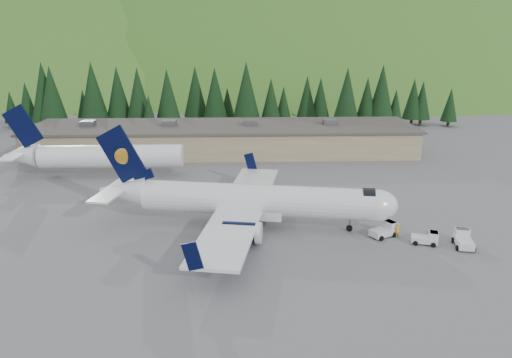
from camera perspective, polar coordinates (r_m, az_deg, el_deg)
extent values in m
plane|color=slate|center=(58.51, 0.21, -5.43)|extent=(600.00, 600.00, 0.00)
cylinder|color=white|center=(57.38, 0.21, -2.41)|extent=(27.01, 8.24, 3.60)
ellipsoid|color=white|center=(57.21, 13.64, -2.95)|extent=(5.24, 4.36, 3.60)
cylinder|color=black|center=(56.98, 12.71, -2.51)|extent=(1.84, 3.16, 2.97)
cone|color=white|center=(61.53, -14.98, -1.30)|extent=(6.28, 4.55, 3.60)
cube|color=white|center=(58.02, -0.73, -3.78)|extent=(8.07, 4.36, 0.96)
cube|color=white|center=(57.98, -1.67, -3.22)|extent=(10.88, 32.95, 0.33)
cube|color=black|center=(73.20, -0.64, 2.00)|extent=(1.93, 0.48, 2.75)
cube|color=black|center=(43.10, -7.28, -8.75)|extent=(1.93, 0.48, 2.75)
cylinder|color=black|center=(63.28, 0.04, -2.28)|extent=(4.34, 2.87, 2.20)
cylinder|color=white|center=(63.07, 1.68, -2.35)|extent=(0.97, 2.40, 2.33)
cube|color=white|center=(63.12, 0.04, -1.83)|extent=(2.11, 0.60, 0.86)
cylinder|color=black|center=(53.01, -1.65, -6.09)|extent=(4.34, 2.87, 2.20)
cylinder|color=white|center=(52.76, 0.31, -6.20)|extent=(0.97, 2.40, 2.33)
cube|color=white|center=(52.81, -1.66, -5.56)|extent=(2.11, 0.60, 0.86)
cube|color=black|center=(60.28, -15.12, 2.75)|extent=(5.88, 1.32, 7.02)
ellipsoid|color=gold|center=(60.42, -14.87, 2.61)|extent=(1.90, 0.50, 1.89)
ellipsoid|color=gold|center=(60.08, -15.01, 2.52)|extent=(1.90, 0.50, 1.89)
cube|color=black|center=(59.98, -12.76, 0.39)|extent=(2.64, 0.70, 1.90)
cube|color=white|center=(61.57, -15.42, -0.86)|extent=(4.55, 12.21, 0.21)
cylinder|color=slate|center=(57.80, 10.64, -5.09)|extent=(0.22, 0.22, 1.72)
cylinder|color=black|center=(57.99, 10.61, -5.55)|extent=(0.76, 0.39, 0.73)
cylinder|color=slate|center=(60.98, -2.14, -3.55)|extent=(0.27, 0.27, 1.91)
cylinder|color=black|center=(61.07, -1.78, -3.95)|extent=(1.09, 0.51, 1.05)
cylinder|color=black|center=(61.20, -2.49, -3.91)|extent=(1.09, 0.51, 1.05)
cylinder|color=slate|center=(56.24, -3.07, -5.33)|extent=(0.27, 0.27, 1.91)
cylinder|color=black|center=(56.33, -2.68, -5.76)|extent=(1.09, 0.51, 1.05)
cylinder|color=black|center=(56.47, -3.44, -5.71)|extent=(1.09, 0.51, 1.05)
cylinder|color=white|center=(80.98, -16.18, 2.50)|extent=(22.00, 3.60, 3.60)
cone|color=white|center=(85.46, -25.33, 2.41)|extent=(5.00, 3.60, 3.60)
cube|color=black|center=(84.20, -25.09, 5.46)|extent=(5.82, 0.28, 6.89)
cube|color=white|center=(85.33, -25.38, 2.80)|extent=(2.40, 11.00, 0.20)
cube|color=silver|center=(57.28, 14.33, -5.87)|extent=(3.35, 2.74, 0.70)
cube|color=silver|center=(57.73, 15.09, -5.11)|extent=(1.55, 1.71, 0.90)
cube|color=black|center=(57.59, 15.12, -4.74)|extent=(1.41, 1.57, 0.10)
cylinder|color=black|center=(58.56, 14.47, -5.66)|extent=(0.60, 0.46, 0.56)
cylinder|color=black|center=(57.54, 15.59, -6.16)|extent=(0.60, 0.46, 0.56)
cylinder|color=black|center=(57.25, 13.03, -6.08)|extent=(0.60, 0.46, 0.56)
cylinder|color=black|center=(56.20, 14.14, -6.60)|extent=(0.60, 0.46, 0.56)
cube|color=silver|center=(56.66, 18.68, -6.56)|extent=(2.99, 2.11, 0.63)
cube|color=silver|center=(56.53, 19.65, -6.11)|extent=(1.24, 1.48, 0.81)
cube|color=black|center=(56.40, 19.68, -5.77)|extent=(1.13, 1.36, 0.09)
cylinder|color=black|center=(57.49, 19.53, -6.57)|extent=(0.54, 0.34, 0.51)
cylinder|color=black|center=(56.16, 19.62, -7.13)|extent=(0.54, 0.34, 0.51)
cylinder|color=black|center=(57.36, 17.73, -6.44)|extent=(0.54, 0.34, 0.51)
cylinder|color=black|center=(56.02, 17.77, -7.00)|extent=(0.54, 0.34, 0.51)
cube|color=silver|center=(57.24, 22.65, -6.66)|extent=(2.14, 3.38, 0.73)
cube|color=silver|center=(57.95, 22.49, -5.69)|extent=(1.64, 1.31, 0.94)
cube|color=black|center=(57.80, 22.53, -5.30)|extent=(1.51, 1.18, 0.10)
cylinder|color=black|center=(58.08, 21.59, -6.50)|extent=(0.34, 0.62, 0.59)
cylinder|color=black|center=(58.49, 23.19, -6.53)|extent=(0.34, 0.62, 0.59)
cylinder|color=black|center=(56.21, 22.02, -7.32)|extent=(0.34, 0.62, 0.59)
cylinder|color=black|center=(56.62, 23.68, -7.34)|extent=(0.34, 0.62, 0.59)
cube|color=#8F7758|center=(94.33, -3.73, 4.54)|extent=(70.00, 16.00, 4.80)
cube|color=#47423D|center=(93.84, -3.76, 6.06)|extent=(71.00, 17.00, 0.40)
cube|color=slate|center=(97.74, -18.66, 6.04)|extent=(2.50, 2.50, 1.00)
cube|color=slate|center=(94.56, -9.87, 6.33)|extent=(2.50, 2.50, 1.00)
cube|color=slate|center=(93.70, -0.69, 6.48)|extent=(2.50, 2.50, 1.00)
cube|color=slate|center=(95.23, 8.43, 6.47)|extent=(2.50, 2.50, 1.00)
imported|color=gold|center=(57.42, 15.87, -5.66)|extent=(0.69, 0.58, 1.62)
cone|color=black|center=(131.52, -26.21, 7.40)|extent=(3.62, 3.62, 7.41)
cone|color=black|center=(130.35, -24.73, 8.04)|extent=(4.48, 4.48, 9.16)
cone|color=black|center=(123.76, -23.08, 9.16)|extent=(6.52, 6.52, 13.33)
cone|color=black|center=(120.60, -22.31, 8.90)|extent=(6.23, 6.23, 12.74)
cone|color=black|center=(128.24, -19.10, 8.01)|extent=(3.65, 3.65, 7.47)
cone|color=black|center=(118.52, -18.14, 9.43)|extent=(6.58, 6.58, 13.46)
cone|color=black|center=(119.03, -15.51, 9.34)|extent=(6.09, 6.09, 12.45)
cone|color=black|center=(115.95, -13.31, 9.28)|extent=(6.02, 6.02, 12.32)
cone|color=black|center=(112.52, -12.14, 7.46)|extent=(3.62, 3.62, 7.41)
cone|color=black|center=(114.67, -10.07, 9.29)|extent=(5.88, 5.88, 12.04)
cone|color=black|center=(123.23, -6.93, 9.90)|extent=(5.88, 5.88, 12.03)
cone|color=black|center=(118.57, -4.71, 9.71)|extent=(5.88, 5.88, 12.03)
cone|color=black|center=(122.80, -3.28, 8.61)|extent=(3.76, 3.76, 7.70)
cone|color=black|center=(115.62, -1.12, 10.00)|extent=(6.48, 6.48, 13.26)
cone|color=black|center=(116.52, 1.72, 8.99)|extent=(4.92, 4.92, 10.06)
cone|color=black|center=(118.93, 3.15, 8.56)|extent=(4.06, 4.06, 8.31)
cone|color=black|center=(121.49, 5.85, 9.27)|extent=(5.00, 5.00, 10.23)
cone|color=black|center=(123.59, 7.36, 9.20)|extent=(4.78, 4.78, 9.77)
cone|color=black|center=(113.19, 10.33, 9.32)|extent=(6.07, 6.07, 12.43)
cone|color=black|center=(116.37, 12.55, 8.73)|extent=(5.11, 5.11, 10.45)
cone|color=black|center=(116.73, 14.17, 9.45)|extent=(6.29, 6.29, 12.87)
cone|color=black|center=(118.47, 15.63, 7.90)|extent=(3.98, 3.98, 8.14)
cone|color=black|center=(127.17, 17.54, 8.75)|extent=(4.72, 4.72, 9.66)
cone|color=black|center=(127.66, 18.45, 8.55)|extent=(4.48, 4.48, 9.17)
cone|color=black|center=(128.41, 21.30, 7.93)|extent=(3.85, 3.85, 7.89)
ellipsoid|color=#305D1A|center=(259.59, -21.78, -6.70)|extent=(336.00, 240.00, 240.00)
ellipsoid|color=#305D1A|center=(278.98, 6.88, -6.20)|extent=(420.00, 300.00, 300.00)
ellipsoid|color=#305D1A|center=(352.53, 25.53, -2.87)|extent=(392.00, 280.00, 280.00)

